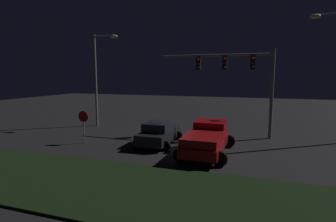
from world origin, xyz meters
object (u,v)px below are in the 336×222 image
(car_sedan, at_px, (159,133))
(stop_sign, at_px, (84,121))
(street_lamp_left, at_px, (100,69))
(traffic_signal_gantry, at_px, (238,71))
(pickup_truck, at_px, (208,137))

(car_sedan, bearing_deg, stop_sign, 105.38)
(street_lamp_left, bearing_deg, car_sedan, -31.06)
(car_sedan, bearing_deg, street_lamp_left, 57.62)
(traffic_signal_gantry, height_order, stop_sign, traffic_signal_gantry)
(car_sedan, distance_m, stop_sign, 5.17)
(traffic_signal_gantry, bearing_deg, pickup_truck, -103.23)
(pickup_truck, bearing_deg, street_lamp_left, 63.78)
(stop_sign, bearing_deg, traffic_signal_gantry, 29.91)
(car_sedan, bearing_deg, traffic_signal_gantry, -50.61)
(street_lamp_left, relative_size, stop_sign, 3.66)
(car_sedan, bearing_deg, pickup_truck, -109.24)
(pickup_truck, xyz_separation_m, traffic_signal_gantry, (1.22, 5.19, 3.90))
(car_sedan, relative_size, street_lamp_left, 0.54)
(pickup_truck, distance_m, car_sedan, 3.68)
(street_lamp_left, bearing_deg, traffic_signal_gantry, -1.45)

